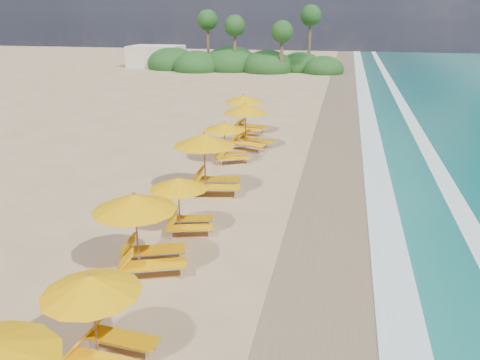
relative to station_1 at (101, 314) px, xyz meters
name	(u,v)px	position (x,y,z in m)	size (l,w,h in m)	color
ground	(240,209)	(1.10, 9.32, -1.23)	(160.00, 160.00, 0.00)	tan
wet_sand	(343,217)	(5.10, 9.32, -1.23)	(4.00, 160.00, 0.01)	#877450
surf_foam	(418,222)	(7.80, 9.32, -1.21)	(4.00, 160.00, 0.01)	white
station_1	(101,314)	(0.00, 0.00, 0.00)	(2.50, 2.35, 2.20)	olive
station_2	(143,227)	(-0.69, 4.04, 0.17)	(3.24, 3.19, 2.51)	olive
station_3	(184,201)	(-0.38, 6.85, -0.07)	(2.59, 2.52, 2.07)	olive
station_4	(210,159)	(-0.54, 10.88, 0.26)	(3.22, 3.09, 2.67)	olive
station_5	(228,139)	(-0.82, 15.35, -0.03)	(2.85, 2.84, 2.16)	olive
station_6	(249,123)	(-0.29, 18.21, 0.20)	(3.26, 3.19, 2.56)	olive
station_7	(247,111)	(-1.09, 21.64, 0.18)	(2.99, 2.85, 2.52)	olive
treeline	(238,63)	(-8.84, 54.84, -0.24)	(25.80, 8.80, 9.74)	#163D14
beach_building	(156,56)	(-20.90, 57.32, 0.17)	(7.00, 5.00, 2.80)	beige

